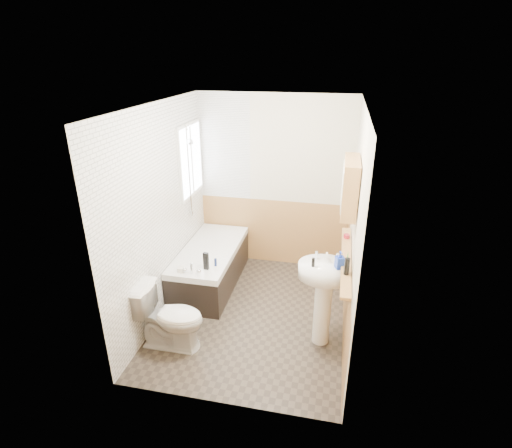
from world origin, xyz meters
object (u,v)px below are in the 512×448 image
object	(u,v)px
medicine_cabinet	(350,187)
toilet	(170,317)
bathtub	(211,265)
pine_shelf	(346,259)
sink	(324,288)

from	to	relation	value
medicine_cabinet	toilet	bearing A→B (deg)	-159.64
bathtub	pine_shelf	distance (m)	2.07
sink	pine_shelf	distance (m)	0.39
toilet	medicine_cabinet	xyz separation A→B (m)	(1.77, 0.66, 1.38)
bathtub	medicine_cabinet	xyz separation A→B (m)	(1.74, -0.65, 1.46)
pine_shelf	sink	bearing A→B (deg)	-149.24
bathtub	medicine_cabinet	distance (m)	2.37
bathtub	medicine_cabinet	bearing A→B (deg)	-20.53
pine_shelf	medicine_cabinet	size ratio (longest dim) A/B	2.48
medicine_cabinet	pine_shelf	bearing A→B (deg)	-78.16
toilet	sink	distance (m)	1.68
medicine_cabinet	bathtub	bearing A→B (deg)	159.47
sink	pine_shelf	world-z (taller)	sink
bathtub	sink	world-z (taller)	sink
bathtub	medicine_cabinet	size ratio (longest dim) A/B	2.56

